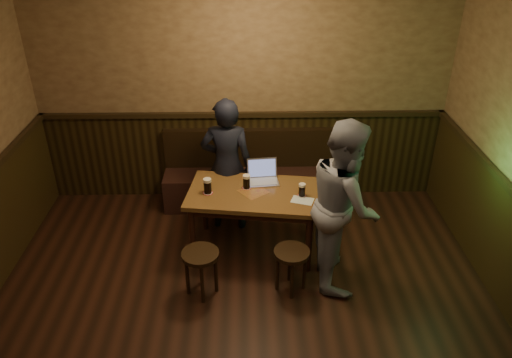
{
  "coord_description": "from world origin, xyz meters",
  "views": [
    {
      "loc": [
        0.05,
        -2.76,
        3.45
      ],
      "look_at": [
        0.14,
        1.67,
        0.95
      ],
      "focal_mm": 35.0,
      "sensor_mm": 36.0,
      "label": 1
    }
  ],
  "objects_px": {
    "bench": "(252,181)",
    "pint_mid": "(247,182)",
    "person_suit": "(227,165)",
    "pint_left": "(208,186)",
    "person_grey": "(344,204)",
    "stool_right": "(291,259)",
    "pint_right": "(302,190)",
    "pub_table": "(253,199)",
    "stool_left": "(201,261)",
    "laptop": "(263,176)"
  },
  "relations": [
    {
      "from": "pint_right",
      "to": "stool_left",
      "type": "bearing_deg",
      "value": -148.74
    },
    {
      "from": "laptop",
      "to": "pint_mid",
      "type": "bearing_deg",
      "value": -142.97
    },
    {
      "from": "bench",
      "to": "person_grey",
      "type": "relative_size",
      "value": 1.26
    },
    {
      "from": "pint_right",
      "to": "person_suit",
      "type": "distance_m",
      "value": 0.98
    },
    {
      "from": "stool_left",
      "to": "pint_mid",
      "type": "xyz_separation_m",
      "value": [
        0.45,
        0.79,
        0.42
      ]
    },
    {
      "from": "pint_mid",
      "to": "person_suit",
      "type": "xyz_separation_m",
      "value": [
        -0.22,
        0.4,
        -0.01
      ]
    },
    {
      "from": "bench",
      "to": "person_suit",
      "type": "relative_size",
      "value": 1.37
    },
    {
      "from": "stool_right",
      "to": "person_grey",
      "type": "distance_m",
      "value": 0.74
    },
    {
      "from": "person_grey",
      "to": "bench",
      "type": "bearing_deg",
      "value": 32.71
    },
    {
      "from": "pint_left",
      "to": "person_grey",
      "type": "relative_size",
      "value": 0.1
    },
    {
      "from": "stool_left",
      "to": "laptop",
      "type": "relative_size",
      "value": 1.41
    },
    {
      "from": "laptop",
      "to": "person_suit",
      "type": "xyz_separation_m",
      "value": [
        -0.4,
        0.24,
        0.01
      ]
    },
    {
      "from": "pint_mid",
      "to": "laptop",
      "type": "bearing_deg",
      "value": 42.82
    },
    {
      "from": "pint_right",
      "to": "laptop",
      "type": "distance_m",
      "value": 0.52
    },
    {
      "from": "bench",
      "to": "pint_mid",
      "type": "distance_m",
      "value": 1.04
    },
    {
      "from": "bench",
      "to": "pint_left",
      "type": "distance_m",
      "value": 1.22
    },
    {
      "from": "stool_right",
      "to": "pint_mid",
      "type": "relative_size",
      "value": 2.97
    },
    {
      "from": "stool_right",
      "to": "person_grey",
      "type": "xyz_separation_m",
      "value": [
        0.51,
        0.22,
        0.49
      ]
    },
    {
      "from": "pint_right",
      "to": "person_grey",
      "type": "distance_m",
      "value": 0.53
    },
    {
      "from": "pint_mid",
      "to": "pint_right",
      "type": "distance_m",
      "value": 0.6
    },
    {
      "from": "laptop",
      "to": "pub_table",
      "type": "bearing_deg",
      "value": -119.68
    },
    {
      "from": "pint_left",
      "to": "pint_right",
      "type": "bearing_deg",
      "value": -4.52
    },
    {
      "from": "pub_table",
      "to": "stool_left",
      "type": "xyz_separation_m",
      "value": [
        -0.52,
        -0.72,
        -0.25
      ]
    },
    {
      "from": "pub_table",
      "to": "laptop",
      "type": "height_order",
      "value": "laptop"
    },
    {
      "from": "stool_right",
      "to": "pint_left",
      "type": "bearing_deg",
      "value": 141.56
    },
    {
      "from": "person_grey",
      "to": "stool_right",
      "type": "bearing_deg",
      "value": 114.77
    },
    {
      "from": "laptop",
      "to": "person_suit",
      "type": "height_order",
      "value": "person_suit"
    },
    {
      "from": "pint_left",
      "to": "stool_right",
      "type": "bearing_deg",
      "value": -38.44
    },
    {
      "from": "bench",
      "to": "stool_left",
      "type": "distance_m",
      "value": 1.78
    },
    {
      "from": "pint_mid",
      "to": "pint_right",
      "type": "height_order",
      "value": "pint_mid"
    },
    {
      "from": "pint_mid",
      "to": "person_grey",
      "type": "xyz_separation_m",
      "value": [
        0.94,
        -0.54,
        0.05
      ]
    },
    {
      "from": "stool_left",
      "to": "person_suit",
      "type": "xyz_separation_m",
      "value": [
        0.23,
        1.19,
        0.41
      ]
    },
    {
      "from": "pub_table",
      "to": "pint_right",
      "type": "xyz_separation_m",
      "value": [
        0.5,
        -0.09,
        0.17
      ]
    },
    {
      "from": "bench",
      "to": "person_suit",
      "type": "bearing_deg",
      "value": -120.2
    },
    {
      "from": "stool_left",
      "to": "person_grey",
      "type": "relative_size",
      "value": 0.28
    },
    {
      "from": "person_suit",
      "to": "bench",
      "type": "bearing_deg",
      "value": -116.14
    },
    {
      "from": "person_grey",
      "to": "pint_mid",
      "type": "bearing_deg",
      "value": 61.82
    },
    {
      "from": "pint_mid",
      "to": "laptop",
      "type": "distance_m",
      "value": 0.24
    },
    {
      "from": "stool_left",
      "to": "person_grey",
      "type": "distance_m",
      "value": 1.49
    },
    {
      "from": "person_grey",
      "to": "pint_right",
      "type": "bearing_deg",
      "value": 46.48
    },
    {
      "from": "stool_left",
      "to": "pint_mid",
      "type": "relative_size",
      "value": 3.09
    },
    {
      "from": "pint_right",
      "to": "person_grey",
      "type": "height_order",
      "value": "person_grey"
    },
    {
      "from": "bench",
      "to": "pub_table",
      "type": "bearing_deg",
      "value": -90.0
    },
    {
      "from": "stool_right",
      "to": "person_suit",
      "type": "relative_size",
      "value": 0.3
    },
    {
      "from": "bench",
      "to": "stool_left",
      "type": "relative_size",
      "value": 4.45
    },
    {
      "from": "bench",
      "to": "stool_right",
      "type": "bearing_deg",
      "value": -77.78
    },
    {
      "from": "person_suit",
      "to": "pub_table",
      "type": "bearing_deg",
      "value": 125.56
    },
    {
      "from": "bench",
      "to": "pint_mid",
      "type": "relative_size",
      "value": 13.74
    },
    {
      "from": "stool_left",
      "to": "laptop",
      "type": "distance_m",
      "value": 1.21
    },
    {
      "from": "stool_left",
      "to": "pint_left",
      "type": "relative_size",
      "value": 2.88
    }
  ]
}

